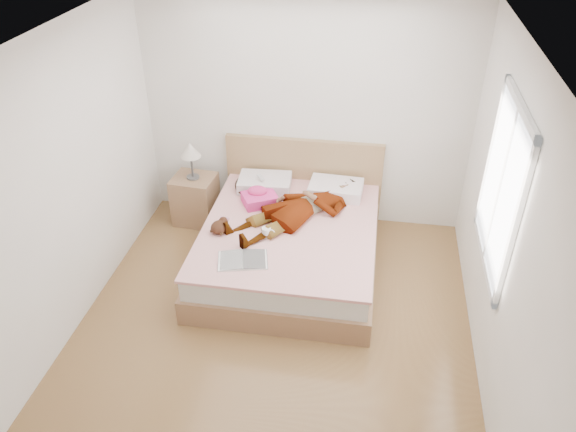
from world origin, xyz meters
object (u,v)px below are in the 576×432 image
object	(u,v)px
coffee_mug	(267,232)
towel	(259,197)
phone	(261,177)
nightstand	(195,196)
woman	(300,205)
plush_toy	(220,226)
bed	(291,240)
magazine	(243,260)

from	to	relation	value
coffee_mug	towel	bearing A→B (deg)	108.51
phone	nightstand	bearing A→B (deg)	129.62
coffee_mug	nightstand	distance (m)	1.40
woman	phone	distance (m)	0.64
plush_toy	bed	bearing A→B (deg)	23.56
towel	magazine	bearing A→B (deg)	-86.82
phone	nightstand	xyz separation A→B (m)	(-0.80, 0.05, -0.35)
bed	coffee_mug	distance (m)	0.46
coffee_mug	plush_toy	world-z (taller)	plush_toy
coffee_mug	plush_toy	distance (m)	0.48
phone	bed	world-z (taller)	bed
towel	bed	bearing A→B (deg)	-37.62
woman	bed	world-z (taller)	bed
towel	coffee_mug	size ratio (longest dim) A/B	3.37
coffee_mug	phone	bearing A→B (deg)	105.41
woman	bed	xyz separation A→B (m)	(-0.07, -0.16, -0.35)
phone	magazine	world-z (taller)	phone
towel	nightstand	distance (m)	0.93
towel	coffee_mug	xyz separation A→B (m)	(0.20, -0.60, -0.02)
towel	nightstand	size ratio (longest dim) A/B	0.44
coffee_mug	nightstand	world-z (taller)	nightstand
bed	plush_toy	xyz separation A→B (m)	(-0.67, -0.29, 0.30)
bed	nightstand	bearing A→B (deg)	153.43
magazine	coffee_mug	distance (m)	0.45
phone	towel	distance (m)	0.28
magazine	woman	bearing A→B (deg)	65.11
woman	phone	xyz separation A→B (m)	(-0.50, 0.40, 0.06)
woman	magazine	size ratio (longest dim) A/B	3.24
phone	magazine	xyz separation A→B (m)	(0.09, -1.28, -0.16)
bed	nightstand	distance (m)	1.38
magazine	coffee_mug	size ratio (longest dim) A/B	3.93
woman	bed	distance (m)	0.39
woman	towel	bearing A→B (deg)	-153.65
bed	towel	bearing A→B (deg)	142.38
bed	towel	xyz separation A→B (m)	(-0.40, 0.30, 0.31)
phone	coffee_mug	xyz separation A→B (m)	(0.24, -0.86, -0.12)
magazine	towel	bearing A→B (deg)	93.18
magazine	nightstand	distance (m)	1.61
woman	plush_toy	distance (m)	0.87
bed	towel	distance (m)	0.59
coffee_mug	nightstand	xyz separation A→B (m)	(-1.04, 0.91, -0.23)
bed	nightstand	xyz separation A→B (m)	(-1.23, 0.62, 0.06)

